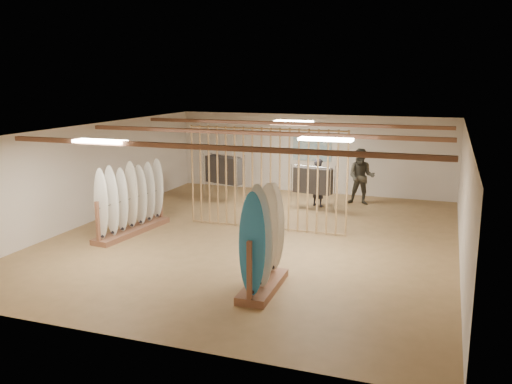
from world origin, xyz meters
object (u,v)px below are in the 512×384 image
(rack_right, at_px, (263,256))
(shopper_b, at_px, (361,173))
(clothing_rack_a, at_px, (224,170))
(clothing_rack_b, at_px, (313,181))
(rack_left, at_px, (132,209))
(shopper_a, at_px, (318,179))

(rack_right, relative_size, shopper_b, 1.00)
(clothing_rack_a, relative_size, clothing_rack_b, 1.12)
(rack_right, relative_size, clothing_rack_a, 1.32)
(clothing_rack_b, height_order, shopper_b, shopper_b)
(clothing_rack_a, height_order, clothing_rack_b, clothing_rack_a)
(rack_right, xyz_separation_m, shopper_b, (0.64, 7.99, 0.34))
(clothing_rack_a, bearing_deg, rack_right, -43.49)
(rack_left, distance_m, clothing_rack_b, 5.77)
(clothing_rack_a, xyz_separation_m, clothing_rack_b, (3.15, -0.30, -0.11))
(clothing_rack_b, distance_m, shopper_b, 1.78)
(rack_left, height_order, clothing_rack_b, rack_left)
(rack_left, distance_m, rack_right, 5.26)
(rack_right, distance_m, shopper_a, 7.30)
(rack_right, bearing_deg, shopper_a, 92.87)
(rack_left, relative_size, shopper_b, 1.32)
(rack_left, relative_size, clothing_rack_a, 1.74)
(rack_right, xyz_separation_m, clothing_rack_a, (-3.83, 7.12, 0.33))
(rack_right, distance_m, clothing_rack_b, 6.86)
(clothing_rack_b, xyz_separation_m, shopper_a, (0.07, 0.45, -0.03))
(shopper_a, bearing_deg, rack_left, 76.42)
(rack_right, bearing_deg, rack_left, 148.70)
(rack_right, relative_size, shopper_a, 1.17)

